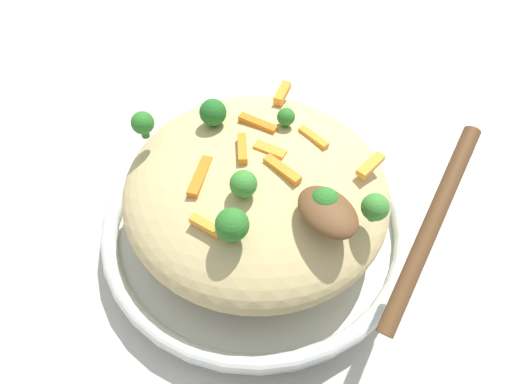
# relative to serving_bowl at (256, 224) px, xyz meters

# --- Properties ---
(ground_plane) EXTENTS (2.40, 2.40, 0.00)m
(ground_plane) POSITION_rel_serving_bowl_xyz_m (0.00, 0.00, -0.02)
(ground_plane) COLOR beige
(serving_bowl) EXTENTS (0.32, 0.32, 0.04)m
(serving_bowl) POSITION_rel_serving_bowl_xyz_m (0.00, 0.00, 0.00)
(serving_bowl) COLOR silver
(serving_bowl) RESTS_ON ground_plane
(pasta_mound) EXTENTS (0.26, 0.25, 0.09)m
(pasta_mound) POSITION_rel_serving_bowl_xyz_m (0.00, 0.00, 0.06)
(pasta_mound) COLOR #D1BA7A
(pasta_mound) RESTS_ON serving_bowl
(carrot_piece_0) EXTENTS (0.04, 0.01, 0.01)m
(carrot_piece_0) POSITION_rel_serving_bowl_xyz_m (0.03, 0.01, 0.10)
(carrot_piece_0) COLOR orange
(carrot_piece_0) RESTS_ON pasta_mound
(carrot_piece_1) EXTENTS (0.03, 0.02, 0.01)m
(carrot_piece_1) POSITION_rel_serving_bowl_xyz_m (-0.01, -0.01, 0.11)
(carrot_piece_1) COLOR orange
(carrot_piece_1) RESTS_ON pasta_mound
(carrot_piece_2) EXTENTS (0.03, 0.01, 0.01)m
(carrot_piece_2) POSITION_rel_serving_bowl_xyz_m (0.01, 0.06, 0.10)
(carrot_piece_2) COLOR orange
(carrot_piece_2) RESTS_ON pasta_mound
(carrot_piece_3) EXTENTS (0.04, 0.04, 0.01)m
(carrot_piece_3) POSITION_rel_serving_bowl_xyz_m (-0.01, -0.05, 0.10)
(carrot_piece_3) COLOR orange
(carrot_piece_3) RESTS_ON pasta_mound
(carrot_piece_4) EXTENTS (0.04, 0.02, 0.01)m
(carrot_piece_4) POSITION_rel_serving_bowl_xyz_m (-0.03, 0.03, 0.10)
(carrot_piece_4) COLOR orange
(carrot_piece_4) RESTS_ON pasta_mound
(carrot_piece_5) EXTENTS (0.02, 0.03, 0.01)m
(carrot_piece_5) POSITION_rel_serving_bowl_xyz_m (0.06, 0.08, 0.10)
(carrot_piece_5) COLOR orange
(carrot_piece_5) RESTS_ON pasta_mound
(carrot_piece_6) EXTENTS (0.03, 0.02, 0.01)m
(carrot_piece_6) POSITION_rel_serving_bowl_xyz_m (-0.00, 0.02, 0.10)
(carrot_piece_6) COLOR orange
(carrot_piece_6) RESTS_ON pasta_mound
(carrot_piece_7) EXTENTS (0.02, 0.03, 0.01)m
(carrot_piece_7) POSITION_rel_serving_bowl_xyz_m (-0.06, 0.08, 0.10)
(carrot_piece_7) COLOR orange
(carrot_piece_7) RESTS_ON pasta_mound
(carrot_piece_8) EXTENTS (0.03, 0.02, 0.01)m
(carrot_piece_8) POSITION_rel_serving_bowl_xyz_m (0.03, -0.07, 0.10)
(carrot_piece_8) COLOR orange
(carrot_piece_8) RESTS_ON pasta_mound
(broccoli_floret_0) EXTENTS (0.03, 0.03, 0.03)m
(broccoli_floret_0) POSITION_rel_serving_bowl_xyz_m (-0.06, -0.01, 0.11)
(broccoli_floret_0) COLOR #205B1C
(broccoli_floret_0) RESTS_ON pasta_mound
(broccoli_floret_1) EXTENTS (0.02, 0.02, 0.03)m
(broccoli_floret_1) POSITION_rel_serving_bowl_xyz_m (-0.09, -0.07, 0.11)
(broccoli_floret_1) COLOR #296820
(broccoli_floret_1) RESTS_ON pasta_mound
(broccoli_floret_2) EXTENTS (0.03, 0.03, 0.03)m
(broccoli_floret_2) POSITION_rel_serving_bowl_xyz_m (0.05, -0.06, 0.11)
(broccoli_floret_2) COLOR #296820
(broccoli_floret_2) RESTS_ON pasta_mound
(broccoli_floret_3) EXTENTS (0.02, 0.02, 0.02)m
(broccoli_floret_3) POSITION_rel_serving_bowl_xyz_m (-0.02, 0.05, 0.11)
(broccoli_floret_3) COLOR #296820
(broccoli_floret_3) RESTS_ON pasta_mound
(broccoli_floret_4) EXTENTS (0.02, 0.02, 0.03)m
(broccoli_floret_4) POSITION_rel_serving_bowl_xyz_m (0.10, 0.04, 0.11)
(broccoli_floret_4) COLOR #377928
(broccoli_floret_4) RESTS_ON pasta_mound
(broccoli_floret_5) EXTENTS (0.02, 0.02, 0.03)m
(broccoli_floret_5) POSITION_rel_serving_bowl_xyz_m (0.03, -0.03, 0.11)
(broccoli_floret_5) COLOR #377928
(broccoli_floret_5) RESTS_ON pasta_mound
(broccoli_floret_6) EXTENTS (0.02, 0.02, 0.03)m
(broccoli_floret_6) POSITION_rel_serving_bowl_xyz_m (0.08, 0.01, 0.11)
(broccoli_floret_6) COLOR #296820
(broccoli_floret_6) RESTS_ON pasta_mound
(serving_spoon) EXTENTS (0.13, 0.14, 0.08)m
(serving_spoon) POSITION_rel_serving_bowl_xyz_m (0.11, 0.02, 0.12)
(serving_spoon) COLOR brown
(serving_spoon) RESTS_ON pasta_mound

